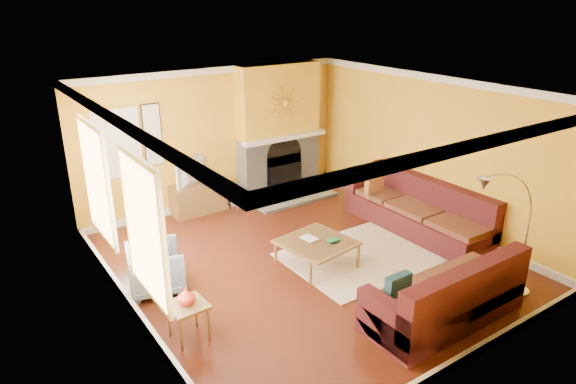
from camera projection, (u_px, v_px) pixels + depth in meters
floor at (306, 261)px, 8.16m from camera, size 5.50×6.00×0.02m
ceiling at (308, 90)px, 7.18m from camera, size 5.50×6.00×0.02m
wall_back at (215, 138)px, 9.99m from camera, size 5.50×0.02×2.70m
wall_front at (478, 261)px, 5.36m from camera, size 5.50×0.02×2.70m
wall_left at (124, 225)px, 6.21m from camera, size 0.02×6.00×2.70m
wall_right at (431, 151)px, 9.13m from camera, size 0.02×6.00×2.70m
baseboard at (306, 257)px, 8.14m from camera, size 5.50×6.00×0.12m
crown_molding at (308, 95)px, 7.21m from camera, size 5.50×6.00×0.12m
window_left_near at (96, 182)px, 7.18m from camera, size 0.06×1.22×1.72m
window_left_far at (143, 230)px, 5.72m from camera, size 0.06×1.22×1.72m
window_back at (117, 143)px, 8.87m from camera, size 0.82×0.06×1.22m
wall_art at (153, 135)px, 9.21m from camera, size 0.34×0.04×1.14m
fireplace at (279, 130)px, 10.54m from camera, size 1.80×0.40×2.70m
mantel at (285, 138)px, 10.39m from camera, size 1.92×0.22×0.08m
hearth at (294, 198)px, 10.59m from camera, size 1.80×0.70×0.06m
sunburst at (285, 103)px, 10.15m from camera, size 0.70×0.04×0.70m
rug at (363, 256)px, 8.29m from camera, size 2.40×1.80×0.02m
sectional_sofa at (391, 235)px, 8.00m from camera, size 3.31×3.91×0.90m
coffee_table at (316, 253)px, 7.99m from camera, size 1.15×1.15×0.40m
media_console at (198, 198)px, 9.90m from camera, size 1.04×0.47×0.57m
tv at (196, 171)px, 9.70m from camera, size 0.87×0.55×0.53m
subwoofer at (234, 195)px, 10.38m from camera, size 0.33×0.33×0.33m
armchair at (156, 268)px, 7.25m from camera, size 0.91×0.89×0.68m
side_table at (188, 321)px, 6.23m from camera, size 0.46×0.46×0.49m
vase at (186, 296)px, 6.10m from camera, size 0.23×0.23×0.22m
book at (305, 240)px, 7.91m from camera, size 0.22×0.28×0.03m
arc_lamp at (504, 240)px, 6.65m from camera, size 1.26×0.36×1.95m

